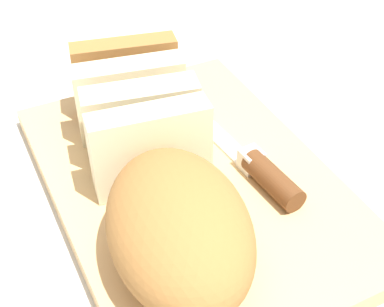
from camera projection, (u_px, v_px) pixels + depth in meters
The scene contains 7 objects.
ground_plane at pixel (192, 193), 0.54m from camera, with size 3.00×3.00×0.00m, color beige.
cutting_board at pixel (192, 185), 0.53m from camera, with size 0.36×0.25×0.02m, color tan.
bread_loaf at pixel (159, 173), 0.47m from camera, with size 0.33×0.15×0.08m.
bread_knife at pixel (248, 158), 0.53m from camera, with size 0.30×0.06×0.02m.
crumb_near_knife at pixel (201, 165), 0.53m from camera, with size 0.01×0.01×0.01m, color #A8753D.
crumb_near_loaf at pixel (228, 192), 0.51m from camera, with size 0.00×0.00×0.00m, color #A8753D.
crumb_stray_left at pixel (218, 181), 0.52m from camera, with size 0.00×0.00×0.00m, color #A8753D.
Camera 1 is at (-0.35, 0.15, 0.38)m, focal length 51.59 mm.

